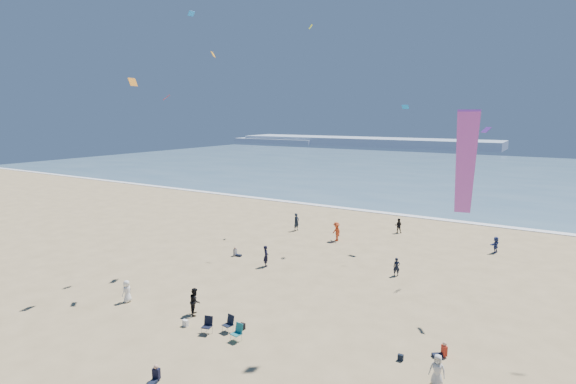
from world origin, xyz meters
The scene contains 11 objects.
ocean centered at (0.00, 95.00, 0.03)m, with size 220.00×100.00×0.06m, color #476B84.
surf_line centered at (0.00, 45.00, 0.04)m, with size 220.00×1.20×0.08m, color white.
headland_far centered at (-60.00, 170.00, 1.60)m, with size 110.00×20.00×3.20m, color #7A8EA8.
headland_near centered at (-100.00, 165.00, 1.00)m, with size 40.00×14.00×2.00m, color #7A8EA8.
standing_flyers centered at (3.83, 18.53, 0.87)m, with size 30.97×42.43×1.95m.
seated_group centered at (0.10, 6.50, 0.42)m, with size 21.05×24.00×0.84m.
chair_cluster centered at (-2.65, 8.45, 0.50)m, with size 2.71×1.52×1.00m.
white_tote centered at (-5.37, 8.16, 0.20)m, with size 0.35×0.20×0.40m, color white.
black_backpack centered at (-2.19, 9.64, 0.19)m, with size 0.30×0.22×0.38m, color black.
navy_bag centered at (6.90, 11.18, 0.17)m, with size 0.28×0.18×0.34m, color black.
kites_aloft centered at (9.40, 12.72, 14.74)m, with size 40.93×40.78×31.02m.
Camera 1 is at (13.17, -10.17, 12.55)m, focal length 28.00 mm.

